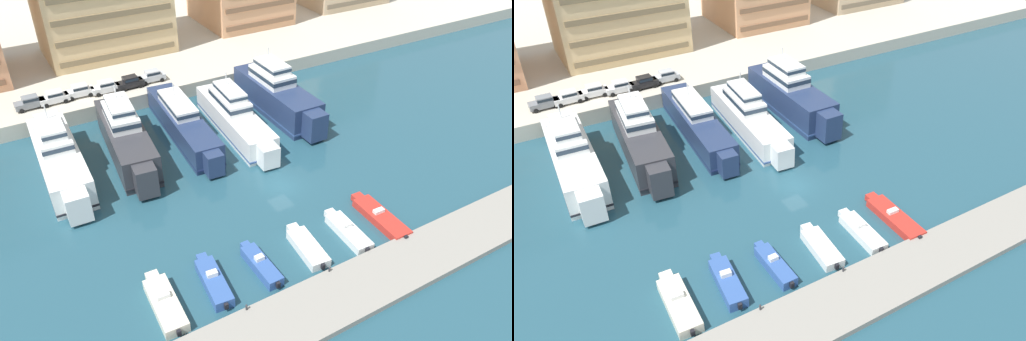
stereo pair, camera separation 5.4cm
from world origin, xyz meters
The scene contains 22 objects.
ground_plane centered at (0.00, 0.00, 0.00)m, with size 400.00×400.00×0.00m, color #234C5B.
quay_promenade centered at (0.00, 61.81, 1.12)m, with size 180.00×70.00×2.24m, color beige.
pier_dock centered at (0.00, -16.92, 0.32)m, with size 120.00×5.94×0.64m, color gray.
yacht_white_far_left centered at (-21.55, 15.28, 2.45)m, with size 5.18×20.75×8.35m.
yacht_charcoal_left centered at (-13.27, 15.52, 2.64)m, with size 6.14×20.56×8.73m.
yacht_navy_mid_left centered at (-5.18, 16.46, 1.95)m, with size 5.08×22.58×6.49m.
yacht_white_center_left centered at (1.47, 14.17, 2.17)m, with size 5.49×21.24×7.70m.
yacht_navy_center centered at (9.43, 15.99, 2.75)m, with size 4.99×20.31×9.05m.
motorboat_cream_far_left centered at (-18.50, -9.95, 0.56)m, with size 2.44×7.61×1.53m.
motorboat_blue_left centered at (-13.69, -9.78, 0.57)m, with size 2.41×6.95×1.56m.
motorboat_blue_mid_left centered at (-8.86, -10.17, 0.54)m, with size 1.62×6.46×1.47m.
motorboat_white_center_left centered at (-3.59, -10.32, 0.47)m, with size 2.59×6.65×0.94m.
motorboat_white_center centered at (1.38, -10.51, 0.47)m, with size 2.22×7.04×1.36m.
motorboat_red_center_right centered at (5.83, -10.44, 0.44)m, with size 2.41×8.42×1.24m.
car_grey_far_left centered at (-22.02, 30.63, 3.22)m, with size 4.15×2.01×1.80m.
car_white_left centered at (-18.78, 30.55, 3.22)m, with size 4.15×2.03×1.80m.
car_white_mid_left centered at (-15.16, 30.85, 3.22)m, with size 4.11×1.94×1.80m.
car_white_center_left centered at (-11.47, 30.22, 3.22)m, with size 4.11×1.95×1.80m.
car_black_center centered at (-7.86, 30.02, 3.22)m, with size 4.16×2.05×1.80m.
car_silver_center_right centered at (-4.23, 30.47, 3.22)m, with size 4.11×1.95×1.80m.
bollard_west centered at (-12.68, -14.20, 0.96)m, with size 0.20×0.20×0.61m.
bollard_west_mid centered at (-3.79, -14.20, 0.96)m, with size 0.20×0.20×0.61m.
Camera 2 is at (-26.24, -39.15, 34.99)m, focal length 35.00 mm.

